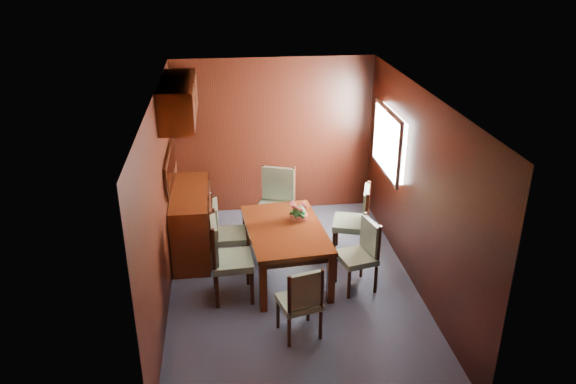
{
  "coord_description": "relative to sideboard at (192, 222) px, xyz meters",
  "views": [
    {
      "loc": [
        -0.76,
        -5.86,
        3.89
      ],
      "look_at": [
        0.0,
        0.5,
        1.05
      ],
      "focal_mm": 35.0,
      "sensor_mm": 36.0,
      "label": 1
    }
  ],
  "objects": [
    {
      "name": "chair_head",
      "position": [
        1.21,
        -2.0,
        0.03
      ],
      "size": [
        0.5,
        0.48,
        0.87
      ],
      "rotation": [
        0.0,
        0.0,
        0.25
      ],
      "color": "black",
      "rests_on": "ground"
    },
    {
      "name": "chair_right_near",
      "position": [
        2.08,
        -1.12,
        0.05
      ],
      "size": [
        0.5,
        0.51,
        0.91
      ],
      "rotation": [
        0.0,
        0.0,
        1.8
      ],
      "color": "black",
      "rests_on": "ground"
    },
    {
      "name": "flower_centerpiece",
      "position": [
        1.39,
        -0.55,
        0.36
      ],
      "size": [
        0.24,
        0.24,
        0.24
      ],
      "color": "#CB5C3E",
      "rests_on": "dining_table"
    },
    {
      "name": "chair_left_far",
      "position": [
        0.43,
        -0.4,
        0.06
      ],
      "size": [
        0.42,
        0.43,
        0.91
      ],
      "rotation": [
        0.0,
        0.0,
        -1.57
      ],
      "color": "black",
      "rests_on": "ground"
    },
    {
      "name": "chair_foot",
      "position": [
        1.18,
        0.25,
        0.14
      ],
      "size": [
        0.64,
        0.62,
        1.06
      ],
      "rotation": [
        0.0,
        0.0,
        2.8
      ],
      "color": "black",
      "rests_on": "ground"
    },
    {
      "name": "chair_right_far",
      "position": [
        2.19,
        -0.34,
        0.11
      ],
      "size": [
        0.57,
        0.59,
        1.0
      ],
      "rotation": [
        0.0,
        0.0,
        1.28
      ],
      "color": "black",
      "rests_on": "ground"
    },
    {
      "name": "sideboard",
      "position": [
        0.0,
        0.0,
        0.0
      ],
      "size": [
        0.48,
        1.4,
        0.9
      ],
      "primitive_type": "cube",
      "color": "#371406",
      "rests_on": "ground"
    },
    {
      "name": "dining_table",
      "position": [
        1.18,
        -0.77,
        0.14
      ],
      "size": [
        1.05,
        1.55,
        0.69
      ],
      "rotation": [
        0.0,
        0.0,
        0.09
      ],
      "color": "#371406",
      "rests_on": "ground"
    },
    {
      "name": "room_shell",
      "position": [
        1.15,
        -0.67,
        1.18
      ],
      "size": [
        3.06,
        4.52,
        2.41
      ],
      "color": "black",
      "rests_on": "ground"
    },
    {
      "name": "ground",
      "position": [
        1.25,
        -1.0,
        -0.45
      ],
      "size": [
        4.5,
        4.5,
        0.0
      ],
      "primitive_type": "plane",
      "color": "#3C4052",
      "rests_on": "ground"
    },
    {
      "name": "chair_left_near",
      "position": [
        0.43,
        -1.14,
        0.12
      ],
      "size": [
        0.5,
        0.52,
        1.04
      ],
      "rotation": [
        0.0,
        0.0,
        -1.51
      ],
      "color": "black",
      "rests_on": "ground"
    }
  ]
}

